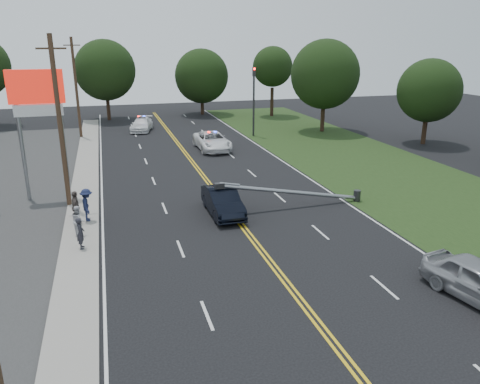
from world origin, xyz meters
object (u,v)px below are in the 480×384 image
object	(u,v)px
utility_pole_mid	(60,123)
crashed_sedan	(223,201)
utility_pole_far	(76,88)
bystander_c	(87,205)
bystander_b	(78,220)
bystander_d	(76,207)
emergency_b	(142,125)
traffic_signal	(254,96)
fallen_streetlight	(300,192)
bystander_a	(81,233)
pylon_sign	(38,104)
emergency_a	(212,141)

from	to	relation	value
utility_pole_mid	crashed_sedan	distance (m)	10.42
utility_pole_far	bystander_c	distance (m)	25.48
bystander_b	bystander_d	size ratio (longest dim) A/B	0.85
emergency_b	bystander_c	size ratio (longest dim) A/B	2.70
traffic_signal	crashed_sedan	xyz separation A→B (m)	(-8.85, -21.89, -3.44)
traffic_signal	crashed_sedan	size ratio (longest dim) A/B	1.51
bystander_d	utility_pole_far	bearing A→B (deg)	-1.02
crashed_sedan	emergency_b	distance (m)	28.19
fallen_streetlight	utility_pole_mid	bearing A→B (deg)	163.36
bystander_a	bystander_d	xyz separation A→B (m)	(-0.35, 3.49, 0.13)
pylon_sign	emergency_b	size ratio (longest dim) A/B	1.63
crashed_sedan	bystander_b	bearing A→B (deg)	-171.79
utility_pole_far	emergency_a	world-z (taller)	utility_pole_far
emergency_b	bystander_d	xyz separation A→B (m)	(-5.82, -27.57, 0.31)
emergency_b	bystander_a	bearing A→B (deg)	-85.38
crashed_sedan	emergency_b	xyz separation A→B (m)	(-2.24, 28.10, -0.06)
utility_pole_far	crashed_sedan	distance (m)	27.64
utility_pole_mid	utility_pole_far	bearing A→B (deg)	90.00
traffic_signal	bystander_b	distance (m)	28.68
fallen_streetlight	bystander_c	size ratio (longest dim) A/B	5.14
traffic_signal	bystander_c	size ratio (longest dim) A/B	3.87
pylon_sign	bystander_b	bearing A→B (deg)	-73.65
crashed_sedan	bystander_b	world-z (taller)	bystander_b
pylon_sign	fallen_streetlight	bearing A→B (deg)	-22.22
crashed_sedan	bystander_a	bearing A→B (deg)	-159.23
utility_pole_far	bystander_a	xyz separation A→B (m)	(0.94, -28.85, -4.19)
pylon_sign	bystander_a	distance (m)	10.46
utility_pole_far	emergency_b	bearing A→B (deg)	18.99
utility_pole_mid	bystander_b	size ratio (longest dim) A/B	6.46
utility_pole_far	bystander_c	size ratio (longest dim) A/B	5.49
emergency_a	bystander_b	distance (m)	21.04
fallen_streetlight	bystander_d	bearing A→B (deg)	177.17
traffic_signal	utility_pole_far	world-z (taller)	utility_pole_far
emergency_b	utility_pole_far	bearing A→B (deg)	-146.40
traffic_signal	bystander_a	xyz separation A→B (m)	(-16.56, -24.85, -3.31)
pylon_sign	utility_pole_mid	world-z (taller)	utility_pole_mid
traffic_signal	utility_pole_far	bearing A→B (deg)	167.11
fallen_streetlight	bystander_a	bearing A→B (deg)	-167.08
traffic_signal	bystander_d	world-z (taller)	traffic_signal
emergency_a	bystander_b	xyz separation A→B (m)	(-11.08, -17.89, 0.09)
bystander_c	utility_pole_mid	bearing A→B (deg)	17.16
utility_pole_mid	crashed_sedan	size ratio (longest dim) A/B	2.14
emergency_b	bystander_a	size ratio (longest dim) A/B	3.18
crashed_sedan	bystander_c	distance (m)	7.52
fallen_streetlight	utility_pole_mid	distance (m)	14.58
traffic_signal	crashed_sedan	bearing A→B (deg)	-112.02
bystander_c	bystander_d	xyz separation A→B (m)	(-0.58, -0.24, -0.00)
bystander_b	emergency_b	bearing A→B (deg)	-20.06
pylon_sign	fallen_streetlight	world-z (taller)	pylon_sign
emergency_b	bystander_b	size ratio (longest dim) A/B	3.18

